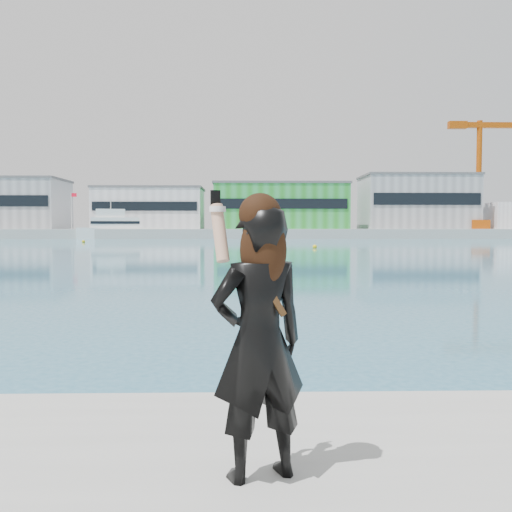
% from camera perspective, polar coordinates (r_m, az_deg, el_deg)
% --- Properties ---
extents(far_quay, '(320.00, 40.00, 2.00)m').
position_cam_1_polar(far_quay, '(134.40, -1.07, 2.31)').
color(far_quay, '#9E9E99').
rests_on(far_quay, ground).
extents(warehouse_grey_left, '(26.52, 16.36, 11.50)m').
position_cam_1_polar(warehouse_grey_left, '(143.16, -23.74, 4.81)').
color(warehouse_grey_left, gray).
rests_on(warehouse_grey_left, far_quay).
extents(warehouse_white, '(24.48, 15.35, 9.50)m').
position_cam_1_polar(warehouse_white, '(134.14, -10.54, 4.72)').
color(warehouse_white, silver).
rests_on(warehouse_white, far_quay).
extents(warehouse_green, '(30.60, 16.36, 10.50)m').
position_cam_1_polar(warehouse_green, '(132.74, 2.40, 5.00)').
color(warehouse_green, green).
rests_on(warehouse_green, far_quay).
extents(warehouse_grey_right, '(25.50, 15.35, 12.50)m').
position_cam_1_polar(warehouse_grey_right, '(138.61, 15.78, 5.22)').
color(warehouse_grey_right, gray).
rests_on(warehouse_grey_right, far_quay).
extents(dock_crane, '(23.00, 4.00, 24.00)m').
position_cam_1_polar(dock_crane, '(138.00, 21.86, 7.97)').
color(dock_crane, '#C44E0B').
rests_on(dock_crane, far_quay).
extents(flagpole_left, '(1.28, 0.16, 8.00)m').
position_cam_1_polar(flagpole_left, '(130.85, -17.94, 4.58)').
color(flagpole_left, silver).
rests_on(flagpole_left, far_quay).
extents(flagpole_right, '(1.28, 0.16, 8.00)m').
position_cam_1_polar(flagpole_right, '(127.51, 8.97, 4.73)').
color(flagpole_right, silver).
rests_on(flagpole_right, far_quay).
extents(motor_yacht, '(17.64, 7.68, 7.97)m').
position_cam_1_polar(motor_yacht, '(120.25, -13.63, 2.75)').
color(motor_yacht, white).
rests_on(motor_yacht, ground).
extents(buoy_near, '(0.50, 0.50, 0.50)m').
position_cam_1_polar(buoy_near, '(65.14, 5.89, 0.79)').
color(buoy_near, '#E2BD0B').
rests_on(buoy_near, ground).
extents(buoy_far, '(0.50, 0.50, 0.50)m').
position_cam_1_polar(buoy_far, '(92.73, -16.87, 1.30)').
color(buoy_far, '#E2BD0B').
rests_on(buoy_far, ground).
extents(woman, '(0.73, 0.61, 1.81)m').
position_cam_1_polar(woman, '(3.58, 0.27, -7.78)').
color(woman, black).
rests_on(woman, near_quay).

